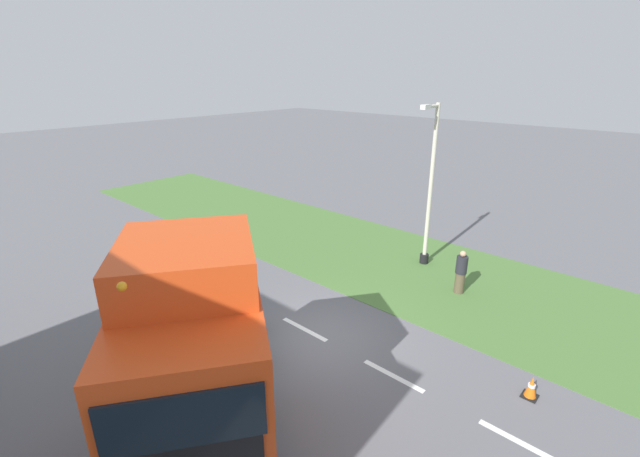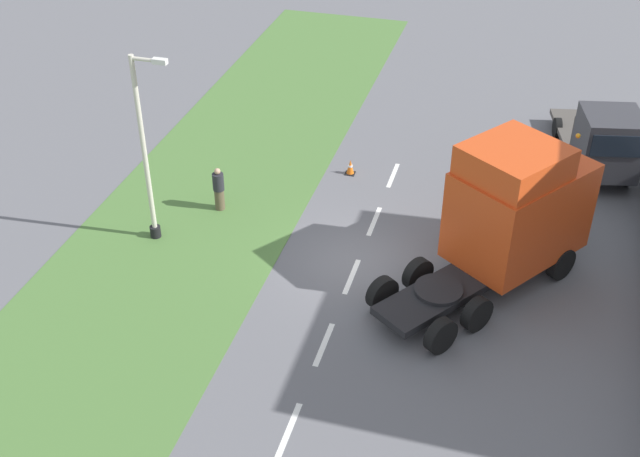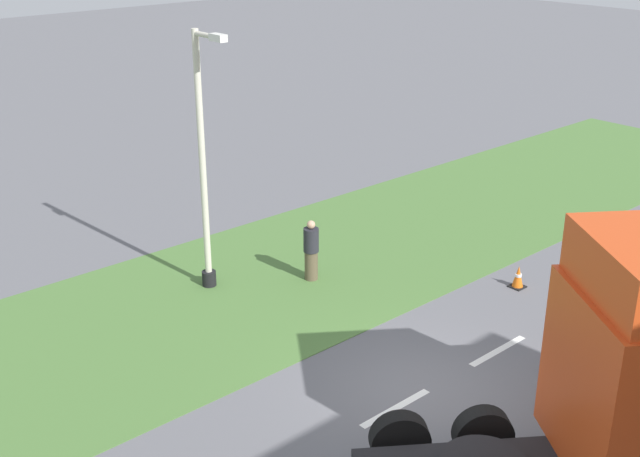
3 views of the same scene
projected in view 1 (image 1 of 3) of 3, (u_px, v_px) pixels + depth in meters
ground_plane at (322, 338)px, 12.68m from camera, size 120.00×120.00×0.00m
grass_verge at (422, 272)px, 16.87m from camera, size 7.00×44.00×0.01m
lane_markings at (305, 329)px, 13.12m from camera, size 0.16×14.60×0.00m
lorry_cab at (196, 354)px, 8.29m from camera, size 6.10×7.10×4.69m
lamp_post at (429, 196)px, 16.60m from camera, size 1.30×0.35×6.38m
pedestrian at (461, 273)px, 15.02m from camera, size 0.39×0.39×1.62m
traffic_cone_lead at (531, 387)px, 10.31m from camera, size 0.36×0.36×0.58m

